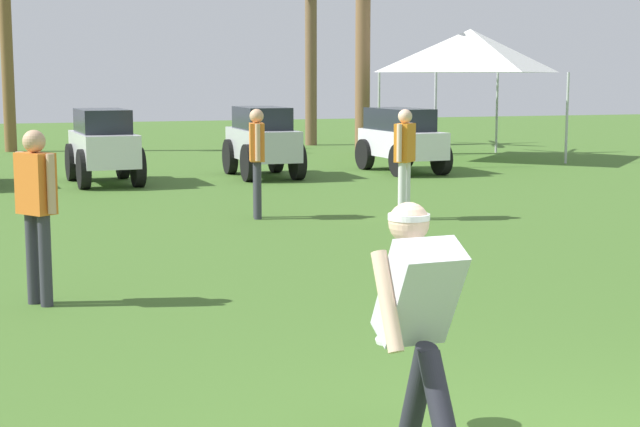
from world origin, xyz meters
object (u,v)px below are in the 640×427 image
parked_car_slot_c (262,140)px  frisbee_thrower (420,326)px  palm_tree_right_of_centre (362,24)px  teammate_near_sideline (257,153)px  frisbee_in_flight (397,336)px  teammate_deep (36,200)px  parked_car_slot_d (401,138)px  event_tent (470,51)px  teammate_midfield (405,153)px  parked_car_slot_b (103,144)px  palm_tree_left_of_centre (311,32)px

parked_car_slot_c → frisbee_thrower: bearing=-102.0°
parked_car_slot_c → palm_tree_right_of_centre: (3.88, 4.58, 2.56)m
teammate_near_sideline → palm_tree_right_of_centre: size_ratio=0.28×
frisbee_thrower → palm_tree_right_of_centre: 20.62m
frisbee_in_flight → teammate_deep: size_ratio=0.20×
teammate_deep → parked_car_slot_d: 12.83m
parked_car_slot_c → event_tent: (5.79, 2.35, 1.86)m
teammate_midfield → parked_car_slot_d: bearing=67.3°
teammate_near_sideline → teammate_midfield: 2.09m
parked_car_slot_b → parked_car_slot_d: (6.21, 0.30, -0.02)m
teammate_near_sideline → palm_tree_right_of_centre: 11.77m
teammate_deep → teammate_midfield: bearing=36.4°
parked_car_slot_d → frisbee_thrower: bearing=-112.7°
frisbee_in_flight → parked_car_slot_d: parked_car_slot_d is taller
teammate_deep → palm_tree_right_of_centre: palm_tree_right_of_centre is taller
frisbee_in_flight → teammate_midfield: teammate_midfield is taller
palm_tree_right_of_centre → frisbee_thrower: bearing=-110.0°
frisbee_thrower → parked_car_slot_b: bearing=90.2°
teammate_near_sideline → teammate_deep: (-3.20, -4.55, 0.00)m
event_tent → parked_car_slot_d: bearing=-139.9°
parked_car_slot_d → palm_tree_right_of_centre: 5.30m
teammate_deep → palm_tree_left_of_centre: 20.41m
frisbee_thrower → teammate_near_sideline: size_ratio=0.90×
parked_car_slot_c → event_tent: bearing=22.1°
frisbee_thrower → parked_car_slot_b: size_ratio=0.58×
teammate_midfield → palm_tree_right_of_centre: palm_tree_right_of_centre is taller
parked_car_slot_b → palm_tree_right_of_centre: palm_tree_right_of_centre is taller
parked_car_slot_b → palm_tree_left_of_centre: (6.87, 8.55, 2.53)m
teammate_midfield → frisbee_in_flight: bearing=-113.5°
frisbee_in_flight → palm_tree_left_of_centre: palm_tree_left_of_centre is taller
parked_car_slot_b → palm_tree_right_of_centre: 8.93m
palm_tree_left_of_centre → parked_car_slot_d: bearing=-94.6°
frisbee_thrower → parked_car_slot_c: 14.99m
frisbee_in_flight → teammate_near_sideline: teammate_near_sideline is taller
teammate_near_sideline → parked_car_slot_c: teammate_near_sideline is taller
teammate_near_sideline → parked_car_slot_d: (4.62, 5.61, -0.22)m
parked_car_slot_d → palm_tree_right_of_centre: (0.84, 4.55, 2.59)m
frisbee_thrower → teammate_near_sideline: bearing=80.3°
frisbee_in_flight → teammate_midfield: 8.35m
teammate_near_sideline → palm_tree_left_of_centre: size_ratio=0.29×
parked_car_slot_c → frisbee_in_flight: bearing=-102.0°
teammate_deep → palm_tree_left_of_centre: bearing=65.3°
teammate_deep → event_tent: bearing=49.8°
frisbee_in_flight → parked_car_slot_c: size_ratio=0.13×
teammate_midfield → palm_tree_left_of_centre: (3.33, 14.62, 2.34)m
teammate_midfield → parked_car_slot_c: bearing=93.3°
teammate_near_sideline → teammate_deep: 5.57m
teammate_deep → parked_car_slot_c: 11.21m
event_tent → parked_car_slot_c: bearing=-157.9°
parked_car_slot_b → parked_car_slot_d: parked_car_slot_b is taller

